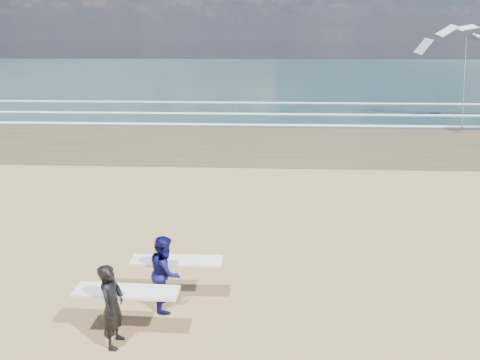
{
  "coord_description": "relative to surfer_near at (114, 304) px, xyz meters",
  "views": [
    {
      "loc": [
        3.21,
        -8.09,
        6.12
      ],
      "look_at": [
        2.53,
        6.0,
        1.4
      ],
      "focal_mm": 32.0,
      "sensor_mm": 36.0,
      "label": 1
    }
  ],
  "objects": [
    {
      "name": "foam_breakers",
      "position": [
        19.72,
        28.86,
        -0.9
      ],
      "size": [
        220.0,
        11.7,
        0.05
      ],
      "color": "white",
      "rests_on": "ground"
    },
    {
      "name": "ocean",
      "position": [
        19.72,
        72.76,
        -0.94
      ],
      "size": [
        220.0,
        100.0,
        0.02
      ],
      "primitive_type": "cube",
      "color": "#1A353A",
      "rests_on": "ground"
    },
    {
      "name": "surfer_far",
      "position": [
        0.78,
        1.39,
        -0.03
      ],
      "size": [
        2.21,
        1.12,
        1.82
      ],
      "color": "#0C0C45",
      "rests_on": "ground"
    },
    {
      "name": "kite_1",
      "position": [
        17.93,
        26.06,
        3.76
      ],
      "size": [
        6.53,
        4.82,
        8.08
      ],
      "color": "slate",
      "rests_on": "ground"
    },
    {
      "name": "surfer_near",
      "position": [
        0.0,
        0.0,
        0.0
      ],
      "size": [
        2.21,
        0.99,
        1.86
      ],
      "color": "black",
      "rests_on": "ground"
    }
  ]
}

